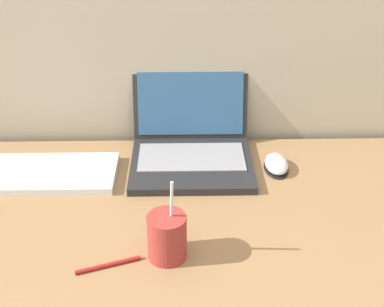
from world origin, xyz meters
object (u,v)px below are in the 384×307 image
(laptop, at_px, (191,145))
(drink_cup, at_px, (167,236))
(pen, at_px, (108,265))
(computer_mouse, at_px, (276,164))
(external_keyboard, at_px, (40,174))

(laptop, bearing_deg, drink_cup, -98.11)
(laptop, height_order, pen, laptop)
(computer_mouse, relative_size, pen, 0.81)
(laptop, xyz_separation_m, external_keyboard, (-0.39, -0.09, -0.03))
(drink_cup, xyz_separation_m, external_keyboard, (-0.33, 0.31, -0.04))
(computer_mouse, bearing_deg, pen, -137.33)
(laptop, distance_m, external_keyboard, 0.40)
(laptop, relative_size, pen, 2.45)
(drink_cup, height_order, pen, drink_cup)
(external_keyboard, bearing_deg, computer_mouse, 2.46)
(laptop, relative_size, computer_mouse, 3.01)
(computer_mouse, bearing_deg, laptop, 164.95)
(laptop, relative_size, drink_cup, 1.65)
(drink_cup, relative_size, pen, 1.49)
(drink_cup, distance_m, pen, 0.13)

